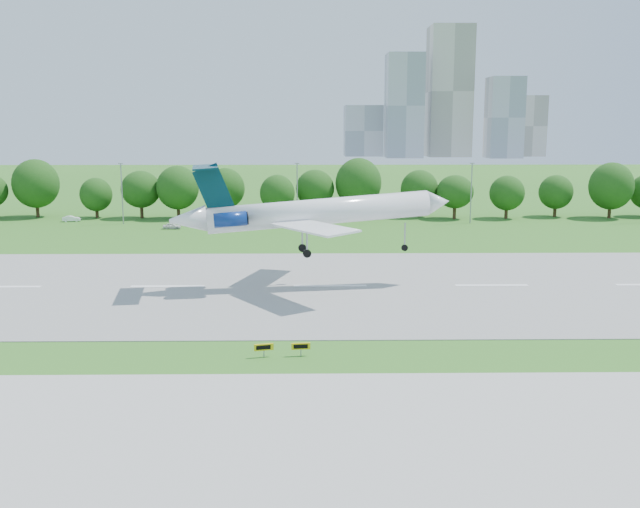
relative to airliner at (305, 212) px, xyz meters
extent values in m
plane|color=#2A6119|center=(-16.97, -24.74, -9.29)|extent=(600.00, 600.00, 0.00)
cube|color=gray|center=(-16.97, 0.26, -9.25)|extent=(400.00, 45.00, 0.08)
cube|color=#ADADA8|center=(-16.97, -42.74, -9.25)|extent=(400.00, 23.00, 0.08)
cylinder|color=#382314|center=(-36.97, 67.26, -7.49)|extent=(0.70, 0.70, 3.60)
sphere|color=#143D0F|center=(-36.97, 67.26, -3.09)|extent=(8.40, 8.40, 8.40)
cylinder|color=#382314|center=(3.03, 67.26, -7.49)|extent=(0.70, 0.70, 3.60)
sphere|color=#143D0F|center=(3.03, 67.26, -3.09)|extent=(8.40, 8.40, 8.40)
cylinder|color=#382314|center=(43.03, 67.26, -7.49)|extent=(0.70, 0.70, 3.60)
sphere|color=#143D0F|center=(43.03, 67.26, -3.09)|extent=(8.40, 8.40, 8.40)
cylinder|color=gray|center=(-36.97, 57.26, -3.29)|extent=(0.24, 0.24, 12.00)
cube|color=gray|center=(-36.97, 57.26, 2.81)|extent=(0.90, 0.25, 0.18)
cylinder|color=gray|center=(-1.97, 57.26, -3.29)|extent=(0.24, 0.24, 12.00)
cube|color=gray|center=(-1.97, 57.26, 2.81)|extent=(0.90, 0.25, 0.18)
cylinder|color=gray|center=(33.03, 57.26, -3.29)|extent=(0.24, 0.24, 12.00)
cube|color=gray|center=(33.03, 57.26, 2.81)|extent=(0.90, 0.25, 0.18)
cube|color=#B2B2B7|center=(58.03, 355.26, 21.71)|extent=(22.00, 22.00, 62.00)
cube|color=beige|center=(88.03, 370.26, 30.71)|extent=(26.00, 26.00, 80.00)
cube|color=#B2B2B7|center=(118.03, 350.26, 14.71)|extent=(20.00, 20.00, 48.00)
cube|color=beige|center=(141.03, 375.26, 9.71)|extent=(18.00, 18.00, 38.00)
cube|color=#B2B2B7|center=(35.03, 380.26, 6.71)|extent=(24.00, 24.00, 32.00)
cylinder|color=white|center=(1.68, 0.26, -0.03)|extent=(27.28, 7.19, 4.80)
cone|color=white|center=(16.44, 2.50, 0.89)|extent=(3.50, 3.57, 3.32)
cone|color=white|center=(-13.78, -2.10, -0.63)|extent=(4.92, 3.79, 3.41)
cube|color=white|center=(1.03, -6.21, -1.03)|extent=(10.23, 12.22, 0.50)
cube|color=white|center=(-0.86, 6.24, -1.03)|extent=(7.61, 12.48, 0.50)
cube|color=#052E3B|center=(-10.76, -1.64, 2.93)|extent=(4.84, 1.17, 6.14)
cube|color=#052E3B|center=(-11.65, -1.77, 5.48)|extent=(4.14, 8.88, 0.37)
cylinder|color=navy|center=(-8.63, -3.68, -0.42)|extent=(4.09, 2.27, 1.94)
cylinder|color=navy|center=(-9.34, 0.94, -0.42)|extent=(4.09, 2.27, 1.94)
cylinder|color=gray|center=(12.35, 1.88, -3.17)|extent=(0.18, 0.18, 3.15)
cylinder|color=black|center=(12.35, 1.88, -4.75)|extent=(0.84, 0.39, 0.81)
cylinder|color=gray|center=(0.20, -1.97, -3.17)|extent=(0.22, 0.22, 3.15)
cylinder|color=black|center=(0.20, -1.97, -4.75)|extent=(1.04, 0.55, 0.99)
cylinder|color=gray|center=(-0.39, 1.94, -3.17)|extent=(0.22, 0.22, 3.15)
cylinder|color=black|center=(-0.39, 1.94, -4.75)|extent=(1.04, 0.55, 0.99)
cube|color=gray|center=(-3.41, -26.81, -8.92)|extent=(0.13, 0.13, 0.73)
cube|color=#DABD0B|center=(-3.41, -26.81, -8.40)|extent=(1.67, 0.57, 0.57)
cube|color=black|center=(-3.39, -26.92, -8.40)|extent=(1.22, 0.31, 0.37)
cube|color=gray|center=(-0.25, -26.54, -8.93)|extent=(0.11, 0.11, 0.72)
cube|color=#DABD0B|center=(-0.25, -26.54, -8.42)|extent=(1.65, 0.35, 0.56)
cube|color=black|center=(-0.24, -26.65, -8.42)|extent=(1.22, 0.14, 0.36)
imported|color=white|center=(-48.69, 61.11, -8.70)|extent=(3.78, 2.27, 1.18)
imported|color=silver|center=(-25.85, 49.98, -8.71)|extent=(3.39, 1.37, 1.15)
camera|label=1|loc=(0.55, -85.33, 10.29)|focal=40.00mm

